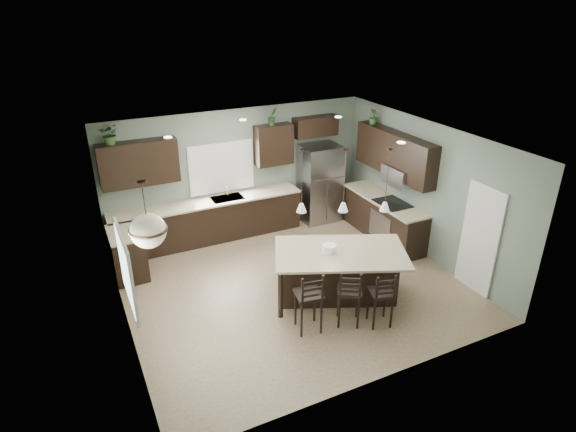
{
  "coord_description": "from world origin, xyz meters",
  "views": [
    {
      "loc": [
        -3.44,
        -6.92,
        5.04
      ],
      "look_at": [
        0.1,
        0.4,
        1.25
      ],
      "focal_mm": 30.0,
      "sensor_mm": 36.0,
      "label": 1
    }
  ],
  "objects_px": {
    "bar_stool_right": "(381,298)",
    "bar_stool_left": "(309,301)",
    "serving_dish": "(330,248)",
    "plant_back_left": "(110,134)",
    "kitchen_island": "(340,274)",
    "refrigerator": "(320,183)",
    "bar_stool_center": "(349,296)"
  },
  "relations": [
    {
      "from": "kitchen_island",
      "to": "bar_stool_left",
      "type": "height_order",
      "value": "bar_stool_left"
    },
    {
      "from": "bar_stool_right",
      "to": "serving_dish",
      "type": "bearing_deg",
      "value": 124.28
    },
    {
      "from": "serving_dish",
      "to": "bar_stool_left",
      "type": "distance_m",
      "value": 1.11
    },
    {
      "from": "refrigerator",
      "to": "bar_stool_center",
      "type": "xyz_separation_m",
      "value": [
        -1.56,
        -3.8,
        -0.4
      ]
    },
    {
      "from": "bar_stool_left",
      "to": "bar_stool_right",
      "type": "distance_m",
      "value": 1.2
    },
    {
      "from": "plant_back_left",
      "to": "bar_stool_center",
      "type": "bearing_deg",
      "value": -53.75
    },
    {
      "from": "refrigerator",
      "to": "kitchen_island",
      "type": "distance_m",
      "value": 3.37
    },
    {
      "from": "serving_dish",
      "to": "plant_back_left",
      "type": "height_order",
      "value": "plant_back_left"
    },
    {
      "from": "refrigerator",
      "to": "plant_back_left",
      "type": "bearing_deg",
      "value": 177.6
    },
    {
      "from": "refrigerator",
      "to": "kitchen_island",
      "type": "bearing_deg",
      "value": -112.89
    },
    {
      "from": "serving_dish",
      "to": "bar_stool_right",
      "type": "bearing_deg",
      "value": -70.7
    },
    {
      "from": "bar_stool_center",
      "to": "bar_stool_right",
      "type": "bearing_deg",
      "value": 0.81
    },
    {
      "from": "bar_stool_right",
      "to": "plant_back_left",
      "type": "xyz_separation_m",
      "value": [
        -3.38,
        4.23,
        2.1
      ]
    },
    {
      "from": "bar_stool_left",
      "to": "bar_stool_center",
      "type": "bearing_deg",
      "value": -1.85
    },
    {
      "from": "serving_dish",
      "to": "plant_back_left",
      "type": "distance_m",
      "value": 4.66
    },
    {
      "from": "bar_stool_right",
      "to": "bar_stool_left",
      "type": "bearing_deg",
      "value": 176.26
    },
    {
      "from": "kitchen_island",
      "to": "plant_back_left",
      "type": "xyz_separation_m",
      "value": [
        -3.19,
        3.26,
        2.15
      ]
    },
    {
      "from": "kitchen_island",
      "to": "plant_back_left",
      "type": "relative_size",
      "value": 5.43
    },
    {
      "from": "serving_dish",
      "to": "bar_stool_center",
      "type": "relative_size",
      "value": 0.23
    },
    {
      "from": "refrigerator",
      "to": "serving_dish",
      "type": "xyz_separation_m",
      "value": [
        -1.48,
        -2.99,
        0.07
      ]
    },
    {
      "from": "kitchen_island",
      "to": "bar_stool_center",
      "type": "relative_size",
      "value": 2.15
    },
    {
      "from": "bar_stool_center",
      "to": "kitchen_island",
      "type": "bearing_deg",
      "value": 99.06
    },
    {
      "from": "serving_dish",
      "to": "plant_back_left",
      "type": "relative_size",
      "value": 0.57
    },
    {
      "from": "bar_stool_left",
      "to": "plant_back_left",
      "type": "xyz_separation_m",
      "value": [
        -2.24,
        3.85,
        2.05
      ]
    },
    {
      "from": "serving_dish",
      "to": "plant_back_left",
      "type": "bearing_deg",
      "value": 133.42
    },
    {
      "from": "refrigerator",
      "to": "serving_dish",
      "type": "bearing_deg",
      "value": -116.33
    },
    {
      "from": "kitchen_island",
      "to": "serving_dish",
      "type": "xyz_separation_m",
      "value": [
        -0.18,
        0.08,
        0.53
      ]
    },
    {
      "from": "kitchen_island",
      "to": "plant_back_left",
      "type": "height_order",
      "value": "plant_back_left"
    },
    {
      "from": "bar_stool_left",
      "to": "bar_stool_center",
      "type": "height_order",
      "value": "bar_stool_left"
    },
    {
      "from": "bar_stool_right",
      "to": "kitchen_island",
      "type": "bearing_deg",
      "value": 115.81
    },
    {
      "from": "bar_stool_left",
      "to": "refrigerator",
      "type": "bearing_deg",
      "value": 68.04
    },
    {
      "from": "serving_dish",
      "to": "bar_stool_center",
      "type": "height_order",
      "value": "serving_dish"
    }
  ]
}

